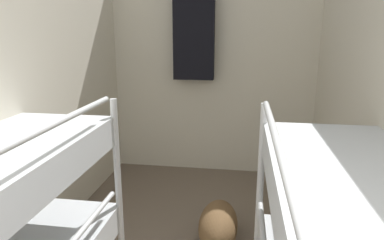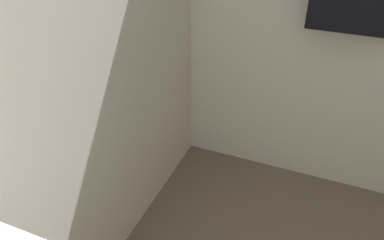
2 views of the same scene
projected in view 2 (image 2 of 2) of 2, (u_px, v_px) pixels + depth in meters
The scene contains 0 objects.
Camera 2 is at (-0.23, 1.91, 1.76)m, focal length 35.00 mm.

